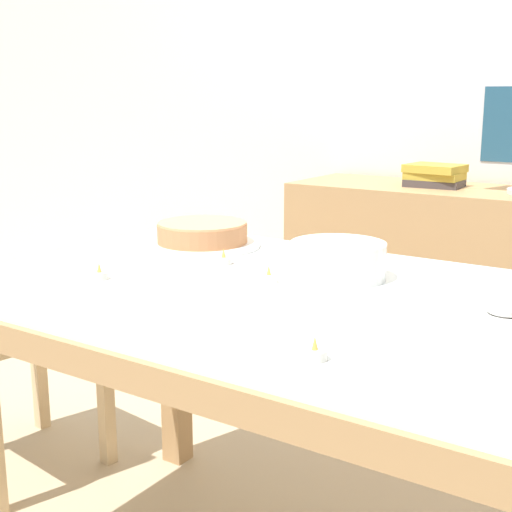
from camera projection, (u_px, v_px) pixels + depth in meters
The scene contains 9 objects.
dining_table at pixel (297, 334), 1.50m from camera, with size 1.44×0.86×0.76m.
sideboard at pixel (481, 299), 2.66m from camera, with size 1.47×0.44×0.81m.
book_stack at pixel (435, 175), 2.67m from camera, with size 0.21×0.18×0.08m.
cake_chocolate_round at pixel (202, 235), 1.88m from camera, with size 0.31×0.31×0.07m.
plate_stack at pixel (338, 260), 1.56m from camera, with size 0.21×0.21×0.08m.
tealight_centre at pixel (99, 275), 1.55m from camera, with size 0.04×0.04×0.04m.
tealight_near_cakes at pixel (269, 278), 1.53m from camera, with size 0.04×0.04×0.04m.
tealight_near_front at pixel (315, 353), 1.08m from camera, with size 0.04×0.04×0.04m.
tealight_left_edge at pixel (224, 260), 1.69m from camera, with size 0.04×0.04×0.04m.
Camera 1 is at (0.73, -1.24, 1.15)m, focal length 50.00 mm.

